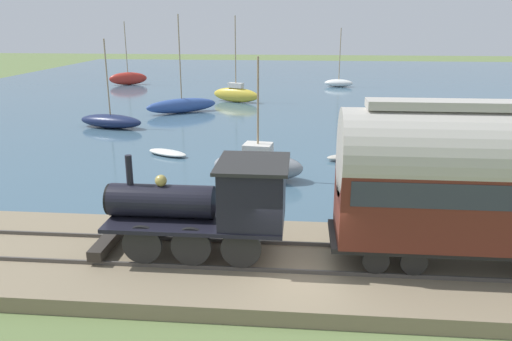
{
  "coord_description": "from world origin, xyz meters",
  "views": [
    {
      "loc": [
        -12.96,
        0.08,
        7.5
      ],
      "look_at": [
        4.74,
        1.68,
        2.1
      ],
      "focal_mm": 35.0,
      "sensor_mm": 36.0,
      "label": 1
    }
  ],
  "objects": [
    {
      "name": "harbor_water",
      "position": [
        44.2,
        0.0,
        0.0
      ],
      "size": [
        80.0,
        80.0,
        0.01
      ],
      "color": "#426075",
      "rests_on": "ground"
    },
    {
      "name": "sailboat_yellow",
      "position": [
        33.7,
        6.22,
        0.77
      ],
      "size": [
        2.78,
        4.83,
        7.83
      ],
      "rotation": [
        0.0,
        0.0,
        -0.39
      ],
      "color": "gold",
      "rests_on": "harbor_water"
    },
    {
      "name": "rowboat_mid_harbor",
      "position": [
        14.14,
        7.65,
        0.17
      ],
      "size": [
        2.0,
        2.78,
        0.32
      ],
      "rotation": [
        0.0,
        0.0,
        -0.46
      ],
      "color": "silver",
      "rests_on": "harbor_water"
    },
    {
      "name": "rowboat_far_out",
      "position": [
        9.04,
        -6.68,
        0.18
      ],
      "size": [
        1.73,
        2.18,
        0.35
      ],
      "rotation": [
        0.0,
        0.0,
        -0.53
      ],
      "color": "#B7B2A3",
      "rests_on": "harbor_water"
    },
    {
      "name": "rowboat_off_pier",
      "position": [
        14.0,
        -2.71,
        0.19
      ],
      "size": [
        1.33,
        2.74,
        0.36
      ],
      "rotation": [
        0.0,
        0.0,
        0.19
      ],
      "color": "#B7B2A3",
      "rests_on": "harbor_water"
    },
    {
      "name": "sailboat_white",
      "position": [
        45.82,
        -4.19,
        0.49
      ],
      "size": [
        1.52,
        3.33,
        6.59
      ],
      "rotation": [
        0.0,
        0.0,
        -0.07
      ],
      "color": "white",
      "rests_on": "harbor_water"
    },
    {
      "name": "sailboat_blue",
      "position": [
        27.68,
        9.99,
        0.64
      ],
      "size": [
        4.32,
        5.71,
        7.9
      ],
      "rotation": [
        0.0,
        0.0,
        0.58
      ],
      "color": "#335199",
      "rests_on": "harbor_water"
    },
    {
      "name": "passenger_coach",
      "position": [
        0.95,
        -5.09,
        3.2
      ],
      "size": [
        2.57,
        8.41,
        4.8
      ],
      "color": "black",
      "rests_on": "rail_embankment"
    },
    {
      "name": "steam_locomotive",
      "position": [
        0.95,
        2.53,
        2.28
      ],
      "size": [
        2.47,
        5.9,
        3.04
      ],
      "color": "black",
      "rests_on": "rail_embankment"
    },
    {
      "name": "sailboat_navy",
      "position": [
        21.26,
        13.68,
        0.51
      ],
      "size": [
        2.62,
        5.12,
        6.24
      ],
      "rotation": [
        0.0,
        0.0,
        -0.23
      ],
      "color": "#192347",
      "rests_on": "harbor_water"
    },
    {
      "name": "ground_plane",
      "position": [
        0.0,
        0.0,
        0.0
      ],
      "size": [
        200.0,
        200.0,
        0.0
      ],
      "primitive_type": "plane",
      "color": "#607542"
    },
    {
      "name": "sailboat_red",
      "position": [
        45.4,
        20.69,
        0.78
      ],
      "size": [
        2.83,
        4.46,
        7.29
      ],
      "rotation": [
        0.0,
        0.0,
        0.43
      ],
      "color": "#B72D23",
      "rests_on": "harbor_water"
    },
    {
      "name": "rail_embankment",
      "position": [
        0.95,
        0.0,
        0.24
      ],
      "size": [
        5.91,
        56.0,
        0.59
      ],
      "color": "#84755B",
      "rests_on": "ground"
    },
    {
      "name": "sailboat_gray",
      "position": [
        10.11,
        2.08,
        0.74
      ],
      "size": [
        2.35,
        4.61,
        5.89
      ],
      "rotation": [
        0.0,
        0.0,
        -0.14
      ],
      "color": "gray",
      "rests_on": "harbor_water"
    }
  ]
}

